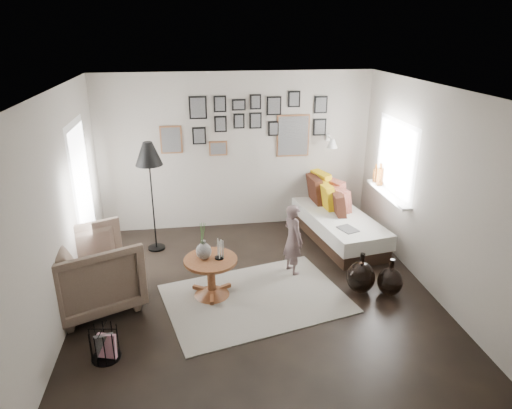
{
  "coord_description": "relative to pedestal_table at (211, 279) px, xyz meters",
  "views": [
    {
      "loc": [
        -0.75,
        -4.92,
        3.24
      ],
      "look_at": [
        0.05,
        0.5,
        1.1
      ],
      "focal_mm": 32.0,
      "sensor_mm": 36.0,
      "label": 1
    }
  ],
  "objects": [
    {
      "name": "ground",
      "position": [
        0.57,
        -0.17,
        -0.25
      ],
      "size": [
        4.8,
        4.8,
        0.0
      ],
      "primitive_type": "plane",
      "color": "black",
      "rests_on": "ground"
    },
    {
      "name": "wall_back",
      "position": [
        0.57,
        2.23,
        1.05
      ],
      "size": [
        4.5,
        0.0,
        4.5
      ],
      "primitive_type": "plane",
      "rotation": [
        1.57,
        0.0,
        0.0
      ],
      "color": "gray",
      "rests_on": "ground"
    },
    {
      "name": "wall_front",
      "position": [
        0.57,
        -2.57,
        1.05
      ],
      "size": [
        4.5,
        0.0,
        4.5
      ],
      "primitive_type": "plane",
      "rotation": [
        -1.57,
        0.0,
        0.0
      ],
      "color": "gray",
      "rests_on": "ground"
    },
    {
      "name": "wall_left",
      "position": [
        -1.68,
        -0.17,
        1.05
      ],
      "size": [
        0.0,
        4.8,
        4.8
      ],
      "primitive_type": "plane",
      "rotation": [
        1.57,
        0.0,
        1.57
      ],
      "color": "gray",
      "rests_on": "ground"
    },
    {
      "name": "wall_right",
      "position": [
        2.82,
        -0.17,
        1.05
      ],
      "size": [
        0.0,
        4.8,
        4.8
      ],
      "primitive_type": "plane",
      "rotation": [
        1.57,
        0.0,
        -1.57
      ],
      "color": "gray",
      "rests_on": "ground"
    },
    {
      "name": "ceiling",
      "position": [
        0.57,
        -0.17,
        2.35
      ],
      "size": [
        4.8,
        4.8,
        0.0
      ],
      "primitive_type": "plane",
      "rotation": [
        3.14,
        0.0,
        0.0
      ],
      "color": "white",
      "rests_on": "wall_back"
    },
    {
      "name": "door_left",
      "position": [
        -1.66,
        1.03,
        0.8
      ],
      "size": [
        0.0,
        2.14,
        2.14
      ],
      "color": "white",
      "rests_on": "wall_left"
    },
    {
      "name": "window_right",
      "position": [
        2.75,
        1.17,
        0.69
      ],
      "size": [
        0.15,
        1.32,
        1.3
      ],
      "color": "white",
      "rests_on": "wall_right"
    },
    {
      "name": "gallery_wall",
      "position": [
        0.86,
        2.21,
        1.5
      ],
      "size": [
        2.74,
        0.03,
        1.08
      ],
      "color": "brown",
      "rests_on": "wall_back"
    },
    {
      "name": "wall_sconce",
      "position": [
        2.12,
        1.96,
        1.22
      ],
      "size": [
        0.18,
        0.36,
        0.16
      ],
      "color": "white",
      "rests_on": "wall_back"
    },
    {
      "name": "rug",
      "position": [
        0.55,
        -0.16,
        -0.24
      ],
      "size": [
        2.52,
        2.03,
        0.01
      ],
      "primitive_type": "cube",
      "rotation": [
        0.0,
        0.0,
        0.24
      ],
      "color": "silver",
      "rests_on": "ground"
    },
    {
      "name": "pedestal_table",
      "position": [
        0.0,
        0.0,
        0.0
      ],
      "size": [
        0.68,
        0.68,
        0.53
      ],
      "rotation": [
        0.0,
        0.0,
        0.21
      ],
      "color": "brown",
      "rests_on": "ground"
    },
    {
      "name": "vase",
      "position": [
        -0.08,
        0.02,
        0.43
      ],
      "size": [
        0.19,
        0.19,
        0.48
      ],
      "color": "black",
      "rests_on": "pedestal_table"
    },
    {
      "name": "candles",
      "position": [
        0.11,
        -0.0,
        0.41
      ],
      "size": [
        0.12,
        0.12,
        0.25
      ],
      "color": "black",
      "rests_on": "pedestal_table"
    },
    {
      "name": "daybed",
      "position": [
        2.12,
        1.43,
        0.06
      ],
      "size": [
        1.15,
        2.08,
        0.96
      ],
      "rotation": [
        0.0,
        0.0,
        0.17
      ],
      "color": "black",
      "rests_on": "ground"
    },
    {
      "name": "magazine_on_daybed",
      "position": [
        2.07,
        0.79,
        0.2
      ],
      "size": [
        0.3,
        0.35,
        0.02
      ],
      "primitive_type": "cube",
      "rotation": [
        0.0,
        0.0,
        0.34
      ],
      "color": "black",
      "rests_on": "daybed"
    },
    {
      "name": "armchair",
      "position": [
        -1.43,
        0.01,
        0.23
      ],
      "size": [
        1.36,
        1.34,
        0.95
      ],
      "primitive_type": "imported",
      "rotation": [
        0.0,
        0.0,
        1.99
      ],
      "color": "brown",
      "rests_on": "ground"
    },
    {
      "name": "armchair_cushion",
      "position": [
        -1.43,
        0.06,
        0.23
      ],
      "size": [
        0.56,
        0.57,
        0.19
      ],
      "primitive_type": "cube",
      "rotation": [
        -0.21,
        0.0,
        0.38
      ],
      "color": "beige",
      "rests_on": "armchair"
    },
    {
      "name": "floor_lamp",
      "position": [
        -0.78,
        1.47,
        1.22
      ],
      "size": [
        0.4,
        0.4,
        1.7
      ],
      "rotation": [
        0.0,
        0.0,
        0.22
      ],
      "color": "black",
      "rests_on": "ground"
    },
    {
      "name": "magazine_basket",
      "position": [
        -1.16,
        -1.03,
        -0.07
      ],
      "size": [
        0.32,
        0.32,
        0.36
      ],
      "rotation": [
        0.0,
        0.0,
        -0.14
      ],
      "color": "black",
      "rests_on": "ground"
    },
    {
      "name": "demijohn_large",
      "position": [
        1.92,
        -0.19,
        -0.03
      ],
      "size": [
        0.37,
        0.37,
        0.56
      ],
      "color": "black",
      "rests_on": "ground"
    },
    {
      "name": "demijohn_small",
      "position": [
        2.27,
        -0.31,
        -0.05
      ],
      "size": [
        0.33,
        0.33,
        0.51
      ],
      "color": "black",
      "rests_on": "ground"
    },
    {
      "name": "child",
      "position": [
        1.16,
        0.44,
        0.27
      ],
      "size": [
        0.36,
        0.43,
        1.02
      ],
      "primitive_type": "imported",
      "rotation": [
        0.0,
        0.0,
        1.93
      ],
      "color": "brown",
      "rests_on": "ground"
    }
  ]
}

